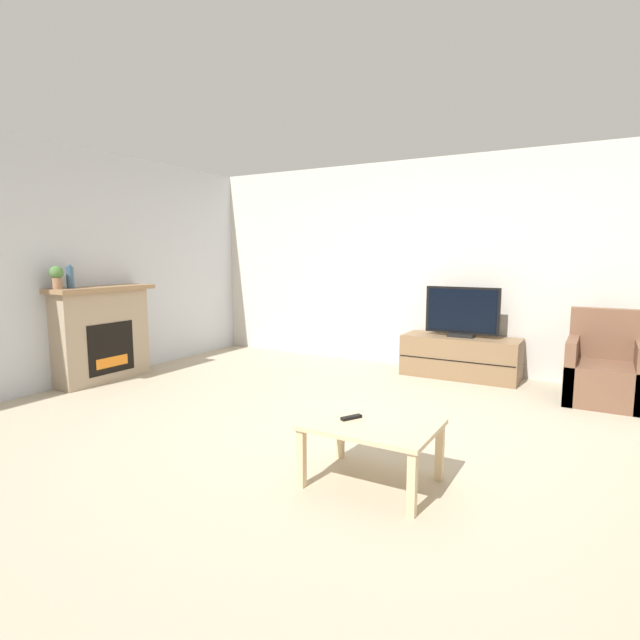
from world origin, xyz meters
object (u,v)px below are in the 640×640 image
at_px(tv, 462,314).
at_px(coffee_table, 372,431).
at_px(armchair, 604,373).
at_px(remote, 351,417).
at_px(mantel_vase_left, 70,277).
at_px(potted_plant, 57,276).
at_px(fireplace, 102,333).
at_px(tv_stand, 460,357).

distance_m(tv, coffee_table, 3.19).
bearing_deg(coffee_table, armchair, 65.56).
bearing_deg(remote, coffee_table, 31.29).
xyz_separation_m(mantel_vase_left, coffee_table, (3.83, -0.52, -0.89)).
xyz_separation_m(potted_plant, coffee_table, (3.83, -0.36, -0.90)).
bearing_deg(fireplace, potted_plant, -88.16).
distance_m(mantel_vase_left, armchair, 5.72).
bearing_deg(potted_plant, armchair, 25.95).
height_order(mantel_vase_left, tv_stand, mantel_vase_left).
bearing_deg(potted_plant, remote, -5.74).
xyz_separation_m(potted_plant, tv_stand, (3.61, 2.79, -1.01)).
distance_m(potted_plant, remote, 3.80).
relative_size(potted_plant, tv, 0.28).
xyz_separation_m(fireplace, potted_plant, (0.02, -0.52, 0.69)).
height_order(tv_stand, tv, tv).
xyz_separation_m(mantel_vase_left, tv_stand, (3.61, 2.64, -1.00)).
relative_size(fireplace, tv_stand, 0.89).
xyz_separation_m(mantel_vase_left, tv, (3.61, 2.64, -0.46)).
relative_size(fireplace, armchair, 1.32).
height_order(fireplace, potted_plant, potted_plant).
relative_size(tv, armchair, 0.95).
height_order(mantel_vase_left, coffee_table, mantel_vase_left).
relative_size(fireplace, potted_plant, 4.94).
bearing_deg(armchair, tv, 169.13).
relative_size(potted_plant, remote, 1.64).
relative_size(mantel_vase_left, potted_plant, 1.06).
relative_size(tv_stand, remote, 9.13).
height_order(tv_stand, remote, tv_stand).
bearing_deg(tv, tv_stand, 90.00).
distance_m(fireplace, potted_plant, 0.87).
relative_size(fireplace, remote, 8.13).
bearing_deg(fireplace, mantel_vase_left, -87.40).
distance_m(tv_stand, tv, 0.53).
bearing_deg(tv, coffee_table, -85.93).
xyz_separation_m(fireplace, tv, (3.62, 2.27, 0.21)).
relative_size(potted_plant, tv_stand, 0.18).
height_order(potted_plant, coffee_table, potted_plant).
bearing_deg(armchair, fireplace, -159.01).
relative_size(tv_stand, tv, 1.56).
height_order(fireplace, mantel_vase_left, mantel_vase_left).
bearing_deg(fireplace, tv_stand, 32.07).
relative_size(armchair, coffee_table, 1.13).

